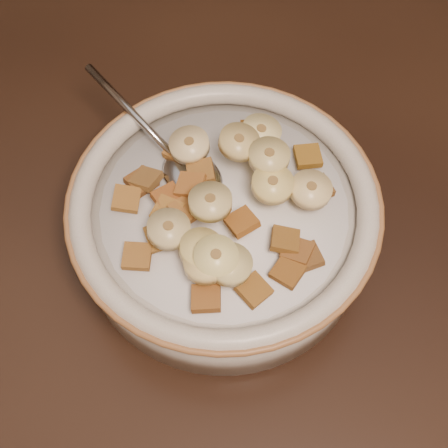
# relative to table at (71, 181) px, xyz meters

# --- Properties ---
(floor) EXTENTS (4.00, 4.50, 0.10)m
(floor) POSITION_rel_table_xyz_m (0.00, 0.00, -0.78)
(floor) COLOR #422816
(floor) RESTS_ON ground
(table) EXTENTS (1.41, 0.91, 0.04)m
(table) POSITION_rel_table_xyz_m (0.00, 0.00, 0.00)
(table) COLOR black
(table) RESTS_ON floor
(cereal_bowl) EXTENTS (0.23, 0.23, 0.05)m
(cereal_bowl) POSITION_rel_table_xyz_m (0.15, -0.05, 0.05)
(cereal_bowl) COLOR silver
(cereal_bowl) RESTS_ON table
(milk) EXTENTS (0.19, 0.19, 0.00)m
(milk) POSITION_rel_table_xyz_m (0.15, -0.05, 0.07)
(milk) COLOR white
(milk) RESTS_ON cereal_bowl
(spoon) EXTENTS (0.07, 0.07, 0.01)m
(spoon) POSITION_rel_table_xyz_m (0.12, -0.02, 0.08)
(spoon) COLOR #A2A4A9
(spoon) RESTS_ON cereal_bowl
(cereal_square_0) EXTENTS (0.03, 0.03, 0.01)m
(cereal_square_0) POSITION_rel_table_xyz_m (0.09, -0.04, 0.08)
(cereal_square_0) COLOR olive
(cereal_square_0) RESTS_ON milk
(cereal_square_1) EXTENTS (0.03, 0.03, 0.01)m
(cereal_square_1) POSITION_rel_table_xyz_m (0.21, 0.01, 0.08)
(cereal_square_1) COLOR brown
(cereal_square_1) RESTS_ON milk
(cereal_square_2) EXTENTS (0.02, 0.02, 0.01)m
(cereal_square_2) POSITION_rel_table_xyz_m (0.16, -0.12, 0.08)
(cereal_square_2) COLOR brown
(cereal_square_2) RESTS_ON milk
(cereal_square_3) EXTENTS (0.03, 0.03, 0.01)m
(cereal_square_3) POSITION_rel_table_xyz_m (0.13, -0.06, 0.09)
(cereal_square_3) COLOR #975624
(cereal_square_3) RESTS_ON milk
(cereal_square_4) EXTENTS (0.02, 0.03, 0.01)m
(cereal_square_4) POSITION_rel_table_xyz_m (0.12, -0.07, 0.09)
(cereal_square_4) COLOR olive
(cereal_square_4) RESTS_ON milk
(cereal_square_5) EXTENTS (0.02, 0.02, 0.01)m
(cereal_square_5) POSITION_rel_table_xyz_m (0.21, -0.08, 0.08)
(cereal_square_5) COLOR brown
(cereal_square_5) RESTS_ON milk
(cereal_square_6) EXTENTS (0.02, 0.02, 0.01)m
(cereal_square_6) POSITION_rel_table_xyz_m (0.20, -0.07, 0.09)
(cereal_square_6) COLOR brown
(cereal_square_6) RESTS_ON milk
(cereal_square_7) EXTENTS (0.02, 0.02, 0.01)m
(cereal_square_7) POSITION_rel_table_xyz_m (0.10, -0.10, 0.08)
(cereal_square_7) COLOR #8F5F22
(cereal_square_7) RESTS_ON milk
(cereal_square_8) EXTENTS (0.03, 0.03, 0.01)m
(cereal_square_8) POSITION_rel_table_xyz_m (0.09, -0.04, 0.08)
(cereal_square_8) COLOR brown
(cereal_square_8) RESTS_ON milk
(cereal_square_9) EXTENTS (0.03, 0.03, 0.01)m
(cereal_square_9) POSITION_rel_table_xyz_m (0.11, -0.01, 0.08)
(cereal_square_9) COLOR #995C29
(cereal_square_9) RESTS_ON milk
(cereal_square_10) EXTENTS (0.03, 0.03, 0.01)m
(cereal_square_10) POSITION_rel_table_xyz_m (0.13, -0.03, 0.09)
(cereal_square_10) COLOR olive
(cereal_square_10) RESTS_ON milk
(cereal_square_11) EXTENTS (0.03, 0.03, 0.01)m
(cereal_square_11) POSITION_rel_table_xyz_m (0.21, -0.09, 0.08)
(cereal_square_11) COLOR brown
(cereal_square_11) RESTS_ON milk
(cereal_square_12) EXTENTS (0.03, 0.03, 0.01)m
(cereal_square_12) POSITION_rel_table_xyz_m (0.19, -0.11, 0.08)
(cereal_square_12) COLOR brown
(cereal_square_12) RESTS_ON milk
(cereal_square_13) EXTENTS (0.03, 0.03, 0.01)m
(cereal_square_13) POSITION_rel_table_xyz_m (0.21, -0.02, 0.08)
(cereal_square_13) COLOR brown
(cereal_square_13) RESTS_ON milk
(cereal_square_14) EXTENTS (0.03, 0.03, 0.01)m
(cereal_square_14) POSITION_rel_table_xyz_m (0.22, -0.02, 0.08)
(cereal_square_14) COLOR brown
(cereal_square_14) RESTS_ON milk
(cereal_square_15) EXTENTS (0.02, 0.02, 0.01)m
(cereal_square_15) POSITION_rel_table_xyz_m (0.13, -0.04, 0.09)
(cereal_square_15) COLOR #95572E
(cereal_square_15) RESTS_ON milk
(cereal_square_16) EXTENTS (0.03, 0.03, 0.01)m
(cereal_square_16) POSITION_rel_table_xyz_m (0.11, -0.08, 0.08)
(cereal_square_16) COLOR brown
(cereal_square_16) RESTS_ON milk
(cereal_square_17) EXTENTS (0.03, 0.03, 0.01)m
(cereal_square_17) POSITION_rel_table_xyz_m (0.22, -0.08, 0.08)
(cereal_square_17) COLOR brown
(cereal_square_17) RESTS_ON milk
(cereal_square_18) EXTENTS (0.02, 0.02, 0.01)m
(cereal_square_18) POSITION_rel_table_xyz_m (0.16, 0.03, 0.08)
(cereal_square_18) COLOR brown
(cereal_square_18) RESTS_ON milk
(cereal_square_19) EXTENTS (0.03, 0.03, 0.01)m
(cereal_square_19) POSITION_rel_table_xyz_m (0.17, -0.07, 0.09)
(cereal_square_19) COLOR brown
(cereal_square_19) RESTS_ON milk
(cereal_square_20) EXTENTS (0.02, 0.02, 0.01)m
(cereal_square_20) POSITION_rel_table_xyz_m (0.08, -0.06, 0.08)
(cereal_square_20) COLOR #8F5F25
(cereal_square_20) RESTS_ON milk
(cereal_square_21) EXTENTS (0.03, 0.03, 0.01)m
(cereal_square_21) POSITION_rel_table_xyz_m (0.11, -0.05, 0.09)
(cereal_square_21) COLOR brown
(cereal_square_21) RESTS_ON milk
(banana_slice_0) EXTENTS (0.04, 0.04, 0.01)m
(banana_slice_0) POSITION_rel_table_xyz_m (0.12, -0.01, 0.10)
(banana_slice_0) COLOR beige
(banana_slice_0) RESTS_ON milk
(banana_slice_1) EXTENTS (0.04, 0.04, 0.02)m
(banana_slice_1) POSITION_rel_table_xyz_m (0.15, -0.10, 0.10)
(banana_slice_1) COLOR #FFE38E
(banana_slice_1) RESTS_ON milk
(banana_slice_2) EXTENTS (0.04, 0.04, 0.02)m
(banana_slice_2) POSITION_rel_table_xyz_m (0.17, 0.01, 0.10)
(banana_slice_2) COLOR #F9F1A5
(banana_slice_2) RESTS_ON milk
(banana_slice_3) EXTENTS (0.04, 0.04, 0.01)m
(banana_slice_3) POSITION_rel_table_xyz_m (0.12, -0.08, 0.10)
(banana_slice_3) COLOR #D7BF83
(banana_slice_3) RESTS_ON milk
(banana_slice_4) EXTENTS (0.04, 0.04, 0.01)m
(banana_slice_4) POSITION_rel_table_xyz_m (0.17, -0.10, 0.10)
(banana_slice_4) COLOR #CBC385
(banana_slice_4) RESTS_ON milk
(banana_slice_5) EXTENTS (0.04, 0.04, 0.02)m
(banana_slice_5) POSITION_rel_table_xyz_m (0.16, -0.00, 0.11)
(banana_slice_5) COLOR #D4C171
(banana_slice_5) RESTS_ON milk
(banana_slice_6) EXTENTS (0.04, 0.04, 0.02)m
(banana_slice_6) POSITION_rel_table_xyz_m (0.15, -0.09, 0.10)
(banana_slice_6) COLOR #D7B972
(banana_slice_6) RESTS_ON milk
(banana_slice_7) EXTENTS (0.04, 0.04, 0.01)m
(banana_slice_7) POSITION_rel_table_xyz_m (0.22, -0.03, 0.10)
(banana_slice_7) COLOR #FFE89A
(banana_slice_7) RESTS_ON milk
(banana_slice_8) EXTENTS (0.04, 0.04, 0.01)m
(banana_slice_8) POSITION_rel_table_xyz_m (0.18, -0.01, 0.10)
(banana_slice_8) COLOR #E5C672
(banana_slice_8) RESTS_ON milk
(banana_slice_9) EXTENTS (0.04, 0.04, 0.01)m
(banana_slice_9) POSITION_rel_table_xyz_m (0.19, -0.03, 0.10)
(banana_slice_9) COLOR #EED47E
(banana_slice_9) RESTS_ON milk
(banana_slice_10) EXTENTS (0.04, 0.04, 0.01)m
(banana_slice_10) POSITION_rel_table_xyz_m (0.15, -0.06, 0.11)
(banana_slice_10) COLOR #CDB786
(banana_slice_10) RESTS_ON milk
(banana_slice_11) EXTENTS (0.04, 0.04, 0.01)m
(banana_slice_11) POSITION_rel_table_xyz_m (0.16, -0.10, 0.10)
(banana_slice_11) COLOR #F9EA9F
(banana_slice_11) RESTS_ON milk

